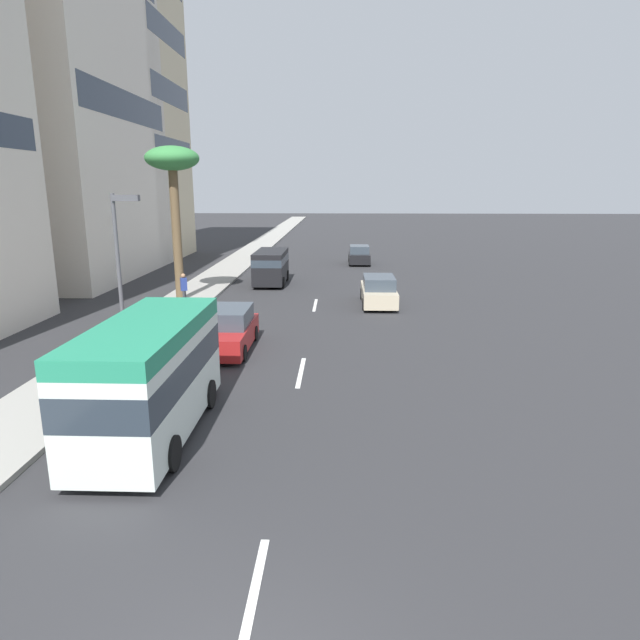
# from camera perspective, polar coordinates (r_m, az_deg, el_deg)

# --- Properties ---
(ground_plane) EXTENTS (198.00, 198.00, 0.00)m
(ground_plane) POSITION_cam_1_polar(r_m,az_deg,el_deg) (37.34, -0.01, 3.87)
(ground_plane) COLOR #2D2D30
(sidewalk_right) EXTENTS (162.00, 2.98, 0.15)m
(sidewalk_right) POSITION_cam_1_polar(r_m,az_deg,el_deg) (38.31, -11.15, 3.97)
(sidewalk_right) COLOR #9E9B93
(sidewalk_right) RESTS_ON ground_plane
(lane_stripe_near) EXTENTS (3.20, 0.16, 0.01)m
(lane_stripe_near) POSITION_cam_1_polar(r_m,az_deg,el_deg) (9.76, -7.11, -27.21)
(lane_stripe_near) COLOR silver
(lane_stripe_near) RESTS_ON ground_plane
(lane_stripe_mid) EXTENTS (3.20, 0.16, 0.01)m
(lane_stripe_mid) POSITION_cam_1_polar(r_m,az_deg,el_deg) (19.46, -2.00, -5.43)
(lane_stripe_mid) COLOR silver
(lane_stripe_mid) RESTS_ON ground_plane
(lane_stripe_far) EXTENTS (3.20, 0.16, 0.01)m
(lane_stripe_far) POSITION_cam_1_polar(r_m,az_deg,el_deg) (30.31, -0.51, 1.56)
(lane_stripe_far) COLOR silver
(lane_stripe_far) RESTS_ON ground_plane
(car_lead) EXTENTS (4.55, 1.78, 1.67)m
(car_lead) POSITION_cam_1_polar(r_m,az_deg,el_deg) (22.17, -9.39, -1.10)
(car_lead) COLOR #A51E1E
(car_lead) RESTS_ON ground_plane
(van_second) EXTENTS (4.84, 2.06, 2.23)m
(van_second) POSITION_cam_1_polar(r_m,az_deg,el_deg) (36.90, -5.12, 5.71)
(van_second) COLOR black
(van_second) RESTS_ON ground_plane
(car_third) EXTENTS (4.01, 1.79, 1.57)m
(car_third) POSITION_cam_1_polar(r_m,az_deg,el_deg) (46.65, 4.09, 6.73)
(car_third) COLOR black
(car_third) RESTS_ON ground_plane
(minibus_fourth) EXTENTS (6.40, 2.35, 3.06)m
(minibus_fourth) POSITION_cam_1_polar(r_m,az_deg,el_deg) (14.87, -17.29, -5.40)
(minibus_fourth) COLOR silver
(minibus_fourth) RESTS_ON ground_plane
(car_fifth) EXTENTS (4.67, 1.87, 1.62)m
(car_fifth) POSITION_cam_1_polar(r_m,az_deg,el_deg) (30.43, 6.11, 3.00)
(car_fifth) COLOR beige
(car_fifth) RESTS_ON ground_plane
(pedestrian_near_lamp) EXTENTS (0.34, 0.38, 1.78)m
(pedestrian_near_lamp) POSITION_cam_1_polar(r_m,az_deg,el_deg) (29.98, -13.95, 3.23)
(pedestrian_near_lamp) COLOR #333338
(pedestrian_near_lamp) RESTS_ON sidewalk_right
(palm_tree) EXTENTS (2.87, 2.87, 8.35)m
(palm_tree) POSITION_cam_1_polar(r_m,az_deg,el_deg) (31.55, -15.05, 14.89)
(palm_tree) COLOR brown
(palm_tree) RESTS_ON sidewalk_right
(street_lamp) EXTENTS (0.24, 0.97, 6.01)m
(street_lamp) POSITION_cam_1_polar(r_m,az_deg,el_deg) (20.16, -19.94, 5.87)
(street_lamp) COLOR #4C4C51
(street_lamp) RESTS_ON sidewalk_right
(office_tower_far) EXTENTS (11.15, 10.93, 39.18)m
(office_tower_far) POSITION_cam_1_polar(r_m,az_deg,el_deg) (54.81, -21.73, 26.77)
(office_tower_far) COLOR beige
(office_tower_far) RESTS_ON ground_plane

